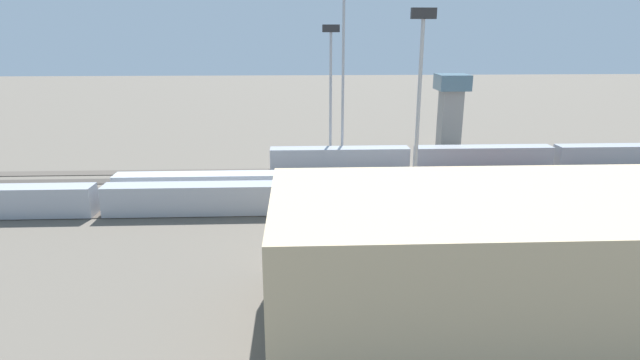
{
  "coord_description": "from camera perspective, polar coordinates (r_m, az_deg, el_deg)",
  "views": [
    {
      "loc": [
        2.47,
        71.72,
        22.51
      ],
      "look_at": [
        -0.48,
        3.92,
        2.5
      ],
      "focal_mm": 28.48,
      "sensor_mm": 36.0,
      "label": 1
    }
  ],
  "objects": [
    {
      "name": "ground_plane",
      "position": [
        75.21,
        -0.49,
        -0.99
      ],
      "size": [
        400.0,
        400.0,
        0.0
      ],
      "primitive_type": "plane",
      "color": "#60594F"
    },
    {
      "name": "track_bed_0",
      "position": [
        84.78,
        -0.73,
        1.07
      ],
      "size": [
        140.0,
        2.8,
        0.12
      ],
      "primitive_type": "cube",
      "color": "#4C443D",
      "rests_on": "ground_plane"
    },
    {
      "name": "track_bed_1",
      "position": [
        79.98,
        -0.62,
        0.12
      ],
      "size": [
        140.0,
        2.8,
        0.12
      ],
      "primitive_type": "cube",
      "color": "#3D3833",
      "rests_on": "ground_plane"
    },
    {
      "name": "track_bed_2",
      "position": [
        75.19,
        -0.49,
        -0.94
      ],
      "size": [
        140.0,
        2.8,
        0.12
      ],
      "primitive_type": "cube",
      "color": "#3D3833",
      "rests_on": "ground_plane"
    },
    {
      "name": "track_bed_3",
      "position": [
        70.44,
        -0.35,
        -2.16
      ],
      "size": [
        140.0,
        2.8,
        0.12
      ],
      "primitive_type": "cube",
      "color": "#4C443D",
      "rests_on": "ground_plane"
    },
    {
      "name": "track_bed_4",
      "position": [
        65.72,
        -0.19,
        -3.55
      ],
      "size": [
        140.0,
        2.8,
        0.12
      ],
      "primitive_type": "cube",
      "color": "#4C443D",
      "rests_on": "ground_plane"
    },
    {
      "name": "train_on_track_3",
      "position": [
        69.81,
        -3.44,
        -0.67
      ],
      "size": [
        47.2,
        3.0,
        3.8
      ],
      "color": "silver",
      "rests_on": "ground_plane"
    },
    {
      "name": "train_on_track_4",
      "position": [
        65.06,
        -4.54,
        -1.92
      ],
      "size": [
        90.6,
        3.0,
        4.4
      ],
      "color": "maroon",
      "rests_on": "ground_plane"
    },
    {
      "name": "train_on_track_0",
      "position": [
        89.78,
        17.82,
        2.44
      ],
      "size": [
        71.4,
        3.0,
        3.8
      ],
      "color": "#A8AAB2",
      "rests_on": "ground_plane"
    },
    {
      "name": "light_mast_0",
      "position": [
        85.65,
        1.21,
        11.58
      ],
      "size": [
        2.8,
        0.7,
        23.47
      ],
      "color": "#9EA0A5",
      "rests_on": "ground_plane"
    },
    {
      "name": "light_mast_1",
      "position": [
        60.33,
        11.12,
        10.03
      ],
      "size": [
        2.8,
        0.7,
        24.95
      ],
      "color": "#9EA0A5",
      "rests_on": "ground_plane"
    },
    {
      "name": "light_mast_2",
      "position": [
        84.59,
        2.64,
        14.35
      ],
      "size": [
        2.8,
        0.7,
        31.15
      ],
      "color": "#9EA0A5",
      "rests_on": "ground_plane"
    },
    {
      "name": "maintenance_shed",
      "position": [
        43.25,
        22.09,
        -8.3
      ],
      "size": [
        39.67,
        17.35,
        10.62
      ],
      "primitive_type": "cube",
      "color": "tan",
      "rests_on": "ground_plane"
    },
    {
      "name": "control_tower",
      "position": [
        103.97,
        14.47,
        8.11
      ],
      "size": [
        6.0,
        6.0,
        14.44
      ],
      "color": "gray",
      "rests_on": "ground_plane"
    }
  ]
}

